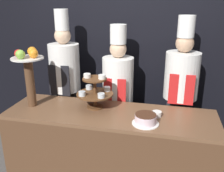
% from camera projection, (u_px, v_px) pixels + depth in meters
% --- Properties ---
extents(wall_back, '(10.00, 0.06, 2.80)m').
position_uv_depth(wall_back, '(126.00, 46.00, 3.11)').
color(wall_back, black).
rests_on(wall_back, ground_plane).
extents(buffet_counter, '(2.10, 0.63, 0.88)m').
position_uv_depth(buffet_counter, '(110.00, 151.00, 2.63)').
color(buffet_counter, brown).
rests_on(buffet_counter, ground_plane).
extents(tiered_stand, '(0.38, 0.38, 0.36)m').
position_uv_depth(tiered_stand, '(95.00, 91.00, 2.55)').
color(tiered_stand, brown).
rests_on(tiered_stand, buffet_counter).
extents(fruit_pedestal, '(0.32, 0.32, 0.62)m').
position_uv_depth(fruit_pedestal, '(29.00, 69.00, 2.53)').
color(fruit_pedestal, brown).
rests_on(fruit_pedestal, buffet_counter).
extents(cake_round, '(0.25, 0.25, 0.10)m').
position_uv_depth(cake_round, '(146.00, 119.00, 2.25)').
color(cake_round, white).
rests_on(cake_round, buffet_counter).
extents(cup_white, '(0.09, 0.09, 0.05)m').
position_uv_depth(cup_white, '(157.00, 114.00, 2.40)').
color(cup_white, white).
rests_on(cup_white, buffet_counter).
extents(chef_left, '(0.36, 0.36, 1.85)m').
position_uv_depth(chef_left, '(65.00, 81.00, 3.05)').
color(chef_left, '#38332D').
rests_on(chef_left, ground_plane).
extents(chef_center_left, '(0.36, 0.36, 1.70)m').
position_uv_depth(chef_center_left, '(118.00, 91.00, 2.93)').
color(chef_center_left, black).
rests_on(chef_center_left, ground_plane).
extents(chef_center_right, '(0.37, 0.37, 1.80)m').
position_uv_depth(chef_center_right, '(180.00, 91.00, 2.76)').
color(chef_center_right, '#28282D').
rests_on(chef_center_right, ground_plane).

